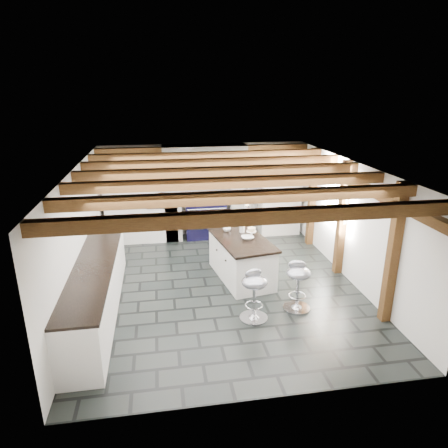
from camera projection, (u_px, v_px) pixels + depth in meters
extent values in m
plane|color=black|center=(222.00, 285.00, 7.65)|extent=(6.00, 6.00, 0.00)
plane|color=silver|center=(204.00, 189.00, 10.08)|extent=(5.00, 0.00, 5.00)
plane|color=silver|center=(80.00, 237.00, 6.90)|extent=(0.00, 6.00, 6.00)
plane|color=silver|center=(350.00, 222.00, 7.66)|extent=(0.00, 6.00, 6.00)
plane|color=white|center=(222.00, 166.00, 6.91)|extent=(6.00, 6.00, 0.00)
cube|color=white|center=(173.00, 202.00, 9.74)|extent=(0.40, 0.60, 1.90)
cube|color=white|center=(237.00, 199.00, 9.99)|extent=(0.40, 0.60, 1.90)
cube|color=brown|center=(204.00, 158.00, 9.53)|extent=(2.10, 0.65, 0.18)
cube|color=white|center=(204.00, 152.00, 9.48)|extent=(2.00, 0.60, 0.31)
cube|color=black|center=(206.00, 158.00, 9.21)|extent=(1.00, 0.03, 0.22)
cube|color=silver|center=(206.00, 158.00, 9.20)|extent=(0.90, 0.01, 0.14)
cube|color=white|center=(133.00, 201.00, 9.58)|extent=(1.30, 0.58, 2.00)
cube|color=white|center=(279.00, 195.00, 10.14)|extent=(1.00, 0.58, 2.00)
cube|color=white|center=(97.00, 288.00, 6.62)|extent=(0.60, 3.80, 0.88)
cube|color=black|center=(94.00, 263.00, 6.47)|extent=(0.64, 3.80, 0.04)
cube|color=white|center=(163.00, 222.00, 9.87)|extent=(0.70, 0.60, 0.88)
cube|color=black|center=(162.00, 204.00, 9.72)|extent=(0.74, 0.64, 0.04)
cube|color=brown|center=(351.00, 181.00, 7.39)|extent=(0.15, 5.80, 0.14)
plane|color=white|center=(338.00, 194.00, 8.09)|extent=(0.00, 0.90, 0.90)
cube|color=brown|center=(258.00, 217.00, 4.51)|extent=(5.00, 0.16, 0.16)
cube|color=brown|center=(242.00, 197.00, 5.32)|extent=(5.00, 0.16, 0.16)
cube|color=brown|center=(231.00, 183.00, 6.13)|extent=(5.00, 0.16, 0.16)
cube|color=brown|center=(222.00, 171.00, 6.94)|extent=(5.00, 0.16, 0.16)
cube|color=brown|center=(215.00, 163.00, 7.75)|extent=(5.00, 0.16, 0.16)
cube|color=brown|center=(209.00, 155.00, 8.55)|extent=(5.00, 0.16, 0.16)
cube|color=brown|center=(205.00, 150.00, 9.36)|extent=(5.00, 0.16, 0.16)
cube|color=brown|center=(393.00, 255.00, 6.16)|extent=(0.15, 0.15, 2.30)
cube|color=brown|center=(342.00, 219.00, 7.84)|extent=(0.15, 0.15, 2.30)
cube|color=brown|center=(312.00, 198.00, 9.33)|extent=(0.15, 0.15, 2.30)
cylinder|color=black|center=(248.00, 187.00, 7.05)|extent=(0.01, 0.01, 0.56)
cylinder|color=white|center=(247.00, 205.00, 7.16)|extent=(0.09, 0.09, 0.22)
cylinder|color=black|center=(247.00, 183.00, 7.34)|extent=(0.01, 0.01, 0.56)
cylinder|color=white|center=(246.00, 200.00, 7.44)|extent=(0.09, 0.09, 0.22)
cylinder|color=black|center=(246.00, 179.00, 7.63)|extent=(0.01, 0.01, 0.56)
cylinder|color=white|center=(246.00, 196.00, 7.73)|extent=(0.09, 0.09, 0.22)
cube|color=black|center=(205.00, 220.00, 10.01)|extent=(1.00, 0.60, 0.90)
ellipsoid|color=silver|center=(195.00, 202.00, 9.82)|extent=(0.28, 0.28, 0.11)
ellipsoid|color=silver|center=(215.00, 201.00, 9.89)|extent=(0.28, 0.28, 0.11)
cylinder|color=silver|center=(207.00, 209.00, 9.59)|extent=(0.95, 0.03, 0.03)
cube|color=black|center=(197.00, 224.00, 9.69)|extent=(0.35, 0.02, 0.30)
cube|color=black|center=(217.00, 223.00, 9.77)|extent=(0.35, 0.02, 0.30)
cube|color=white|center=(241.00, 259.00, 7.84)|extent=(1.08, 1.74, 0.79)
cube|color=black|center=(241.00, 239.00, 7.70)|extent=(1.16, 1.82, 0.05)
imported|color=white|center=(227.00, 227.00, 8.03)|extent=(0.19, 0.19, 0.17)
ellipsoid|color=red|center=(227.00, 221.00, 7.99)|extent=(0.18, 0.18, 0.11)
cylinder|color=white|center=(242.00, 228.00, 8.00)|extent=(0.11, 0.11, 0.16)
imported|color=white|center=(248.00, 238.00, 7.64)|extent=(0.27, 0.27, 0.06)
cylinder|color=white|center=(251.00, 234.00, 7.79)|extent=(0.05, 0.05, 0.09)
cylinder|color=white|center=(251.00, 231.00, 7.78)|extent=(0.20, 0.20, 0.01)
cylinder|color=beige|center=(251.00, 229.00, 7.76)|extent=(0.15, 0.15, 0.06)
cylinder|color=silver|center=(296.00, 308.00, 6.84)|extent=(0.46, 0.46, 0.03)
cone|color=silver|center=(297.00, 305.00, 6.82)|extent=(0.21, 0.21, 0.08)
cylinder|color=silver|center=(298.00, 291.00, 6.73)|extent=(0.05, 0.05, 0.58)
torus|color=silver|center=(297.00, 296.00, 6.76)|extent=(0.29, 0.29, 0.02)
ellipsoid|color=gray|center=(299.00, 273.00, 6.62)|extent=(0.52, 0.52, 0.19)
ellipsoid|color=gray|center=(299.00, 265.00, 6.69)|extent=(0.32, 0.19, 0.16)
cylinder|color=silver|center=(254.00, 318.00, 6.54)|extent=(0.46, 0.46, 0.03)
cone|color=silver|center=(254.00, 315.00, 6.52)|extent=(0.21, 0.21, 0.08)
cylinder|color=silver|center=(254.00, 300.00, 6.43)|extent=(0.05, 0.05, 0.58)
torus|color=silver|center=(254.00, 305.00, 6.46)|extent=(0.29, 0.29, 0.02)
ellipsoid|color=gray|center=(255.00, 282.00, 6.33)|extent=(0.50, 0.50, 0.19)
ellipsoid|color=gray|center=(252.00, 273.00, 6.38)|extent=(0.31, 0.18, 0.16)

